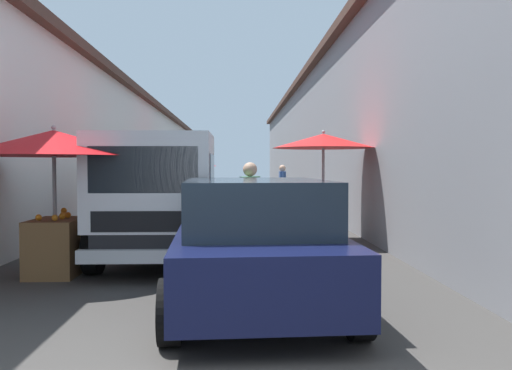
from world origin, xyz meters
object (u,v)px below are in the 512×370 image
object	(u,v)px
fruit_stall_mid_lane	(54,162)
fruit_stall_far_right	(187,164)
fruit_stall_near_left	(322,161)
hatchback_car	(254,241)
delivery_truck	(160,201)
vendor_by_crates	(250,206)
vendor_in_shade	(282,185)
fruit_stall_near_right	(155,160)

from	to	relation	value
fruit_stall_mid_lane	fruit_stall_far_right	world-z (taller)	fruit_stall_mid_lane
fruit_stall_near_left	hatchback_car	world-z (taller)	fruit_stall_near_left
fruit_stall_mid_lane	delivery_truck	world-z (taller)	fruit_stall_mid_lane
hatchback_car	fruit_stall_mid_lane	bearing A→B (deg)	58.52
fruit_stall_far_right	vendor_by_crates	xyz separation A→B (m)	(-13.42, -2.26, -0.72)
hatchback_car	vendor_by_crates	world-z (taller)	vendor_by_crates
fruit_stall_far_right	vendor_by_crates	bearing A→B (deg)	-170.43
hatchback_car	delivery_truck	size ratio (longest dim) A/B	0.81
fruit_stall_mid_lane	delivery_truck	distance (m)	1.72
vendor_by_crates	vendor_in_shade	xyz separation A→B (m)	(9.76, -1.38, -0.01)
fruit_stall_near_left	hatchback_car	size ratio (longest dim) A/B	0.59
fruit_stall_near_right	vendor_by_crates	size ratio (longest dim) A/B	1.43
delivery_truck	vendor_by_crates	size ratio (longest dim) A/B	2.96
fruit_stall_near_left	fruit_stall_near_right	world-z (taller)	fruit_stall_near_left
fruit_stall_near_left	vendor_in_shade	size ratio (longest dim) A/B	1.42
vendor_by_crates	vendor_in_shade	bearing A→B (deg)	-8.07
fruit_stall_near_left	fruit_stall_mid_lane	distance (m)	5.49
fruit_stall_mid_lane	fruit_stall_near_right	distance (m)	4.34
fruit_stall_near_left	vendor_by_crates	size ratio (longest dim) A/B	1.42
fruit_stall_near_left	hatchback_car	xyz separation A→B (m)	(-4.95, 1.60, -0.99)
fruit_stall_near_right	hatchback_car	xyz separation A→B (m)	(-6.02, -2.06, -1.01)
vendor_by_crates	fruit_stall_near_left	bearing A→B (deg)	-31.23
fruit_stall_mid_lane	vendor_in_shade	bearing A→B (deg)	-22.34
fruit_stall_near_right	vendor_by_crates	xyz separation A→B (m)	(-3.68, -2.07, -0.78)
fruit_stall_mid_lane	fruit_stall_near_right	bearing A→B (deg)	-10.55
fruit_stall_near_right	vendor_in_shade	distance (m)	7.04
hatchback_car	vendor_by_crates	size ratio (longest dim) A/B	2.39
fruit_stall_mid_lane	vendor_by_crates	distance (m)	3.01
fruit_stall_near_left	vendor_by_crates	xyz separation A→B (m)	(-2.61, 1.59, -0.76)
fruit_stall_far_right	delivery_truck	bearing A→B (deg)	-176.52
hatchback_car	vendor_by_crates	xyz separation A→B (m)	(2.34, -0.02, 0.23)
vendor_by_crates	vendor_in_shade	distance (m)	9.86
fruit_stall_mid_lane	vendor_in_shade	size ratio (longest dim) A/B	1.57
fruit_stall_mid_lane	hatchback_car	distance (m)	3.47
hatchback_car	vendor_in_shade	world-z (taller)	vendor_in_shade
hatchback_car	delivery_truck	distance (m)	2.90
vendor_in_shade	fruit_stall_far_right	bearing A→B (deg)	44.86
fruit_stall_far_right	vendor_by_crates	distance (m)	13.63
fruit_stall_mid_lane	fruit_stall_near_right	size ratio (longest dim) A/B	1.09
fruit_stall_mid_lane	fruit_stall_far_right	bearing A→B (deg)	-2.48
fruit_stall_near_right	hatchback_car	bearing A→B (deg)	-161.12
vendor_by_crates	fruit_stall_near_right	bearing A→B (deg)	29.40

